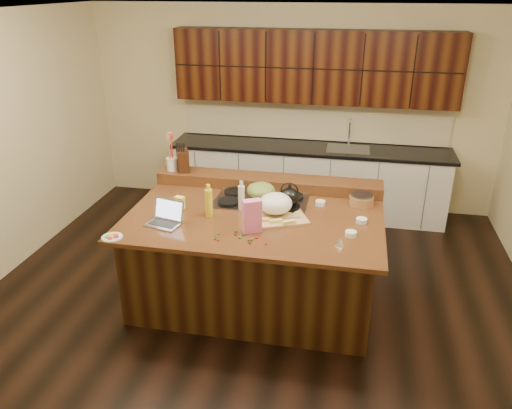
# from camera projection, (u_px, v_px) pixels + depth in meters

# --- Properties ---
(room) EXTENTS (5.52, 5.02, 2.72)m
(room) POSITION_uv_depth(u_px,v_px,m) (255.00, 172.00, 4.55)
(room) COLOR black
(room) RESTS_ON ground
(island) EXTENTS (2.40, 1.60, 0.92)m
(island) POSITION_uv_depth(u_px,v_px,m) (255.00, 256.00, 4.91)
(island) COLOR black
(island) RESTS_ON ground
(back_ledge) EXTENTS (2.40, 0.30, 0.12)m
(back_ledge) POSITION_uv_depth(u_px,v_px,m) (268.00, 182.00, 5.32)
(back_ledge) COLOR black
(back_ledge) RESTS_ON island
(cooktop) EXTENTS (0.92, 0.52, 0.05)m
(cooktop) POSITION_uv_depth(u_px,v_px,m) (261.00, 200.00, 4.98)
(cooktop) COLOR gray
(cooktop) RESTS_ON island
(back_counter) EXTENTS (3.70, 0.66, 2.40)m
(back_counter) POSITION_uv_depth(u_px,v_px,m) (310.00, 142.00, 6.63)
(back_counter) COLOR silver
(back_counter) RESTS_ON ground
(kettle) EXTENTS (0.25, 0.25, 0.18)m
(kettle) POSITION_uv_depth(u_px,v_px,m) (289.00, 197.00, 4.77)
(kettle) COLOR black
(kettle) RESTS_ON cooktop
(green_bowl) EXTENTS (0.36, 0.36, 0.16)m
(green_bowl) POSITION_uv_depth(u_px,v_px,m) (261.00, 191.00, 4.94)
(green_bowl) COLOR olive
(green_bowl) RESTS_ON cooktop
(laptop) EXTENTS (0.35, 0.30, 0.21)m
(laptop) POSITION_uv_depth(u_px,v_px,m) (166.00, 217.00, 4.53)
(laptop) COLOR #B7B7BC
(laptop) RESTS_ON island
(oil_bottle) EXTENTS (0.09, 0.09, 0.27)m
(oil_bottle) POSITION_uv_depth(u_px,v_px,m) (209.00, 203.00, 4.63)
(oil_bottle) COLOR yellow
(oil_bottle) RESTS_ON island
(vinegar_bottle) EXTENTS (0.08, 0.08, 0.25)m
(vinegar_bottle) POSITION_uv_depth(u_px,v_px,m) (241.00, 198.00, 4.76)
(vinegar_bottle) COLOR silver
(vinegar_bottle) RESTS_ON island
(wooden_tray) EXTENTS (0.65, 0.58, 0.22)m
(wooden_tray) POSITION_uv_depth(u_px,v_px,m) (276.00, 207.00, 4.64)
(wooden_tray) COLOR tan
(wooden_tray) RESTS_ON island
(ramekin_a) EXTENTS (0.11, 0.11, 0.04)m
(ramekin_a) POSITION_uv_depth(u_px,v_px,m) (351.00, 234.00, 4.31)
(ramekin_a) COLOR white
(ramekin_a) RESTS_ON island
(ramekin_b) EXTENTS (0.12, 0.12, 0.04)m
(ramekin_b) POSITION_uv_depth(u_px,v_px,m) (362.00, 221.00, 4.54)
(ramekin_b) COLOR white
(ramekin_b) RESTS_ON island
(ramekin_c) EXTENTS (0.11, 0.11, 0.04)m
(ramekin_c) POSITION_uv_depth(u_px,v_px,m) (320.00, 203.00, 4.90)
(ramekin_c) COLOR white
(ramekin_c) RESTS_ON island
(strainer_bowl) EXTENTS (0.27, 0.27, 0.09)m
(strainer_bowl) POSITION_uv_depth(u_px,v_px,m) (361.00, 200.00, 4.91)
(strainer_bowl) COLOR #996B3F
(strainer_bowl) RESTS_ON island
(kitchen_timer) EXTENTS (0.08, 0.08, 0.07)m
(kitchen_timer) POSITION_uv_depth(u_px,v_px,m) (340.00, 242.00, 4.15)
(kitchen_timer) COLOR silver
(kitchen_timer) RESTS_ON island
(pink_bag) EXTENTS (0.18, 0.15, 0.30)m
(pink_bag) POSITION_uv_depth(u_px,v_px,m) (252.00, 216.00, 4.34)
(pink_bag) COLOR pink
(pink_bag) RESTS_ON island
(candy_plate) EXTENTS (0.20, 0.20, 0.01)m
(candy_plate) POSITION_uv_depth(u_px,v_px,m) (112.00, 237.00, 4.28)
(candy_plate) COLOR white
(candy_plate) RESTS_ON island
(package_box) EXTENTS (0.10, 0.08, 0.12)m
(package_box) POSITION_uv_depth(u_px,v_px,m) (180.00, 203.00, 4.82)
(package_box) COLOR #F8EB57
(package_box) RESTS_ON island
(utensil_crock) EXTENTS (0.14, 0.14, 0.14)m
(utensil_crock) POSITION_uv_depth(u_px,v_px,m) (172.00, 164.00, 5.46)
(utensil_crock) COLOR white
(utensil_crock) RESTS_ON back_ledge
(knife_block) EXTENTS (0.19, 0.23, 0.24)m
(knife_block) POSITION_uv_depth(u_px,v_px,m) (183.00, 160.00, 5.42)
(knife_block) COLOR black
(knife_block) RESTS_ON back_ledge
(gumdrop_0) EXTENTS (0.02, 0.02, 0.02)m
(gumdrop_0) POSITION_uv_depth(u_px,v_px,m) (266.00, 244.00, 4.17)
(gumdrop_0) COLOR red
(gumdrop_0) RESTS_ON island
(gumdrop_1) EXTENTS (0.02, 0.02, 0.02)m
(gumdrop_1) POSITION_uv_depth(u_px,v_px,m) (252.00, 240.00, 4.24)
(gumdrop_1) COLOR #198C26
(gumdrop_1) RESTS_ON island
(gumdrop_2) EXTENTS (0.02, 0.02, 0.02)m
(gumdrop_2) POSITION_uv_depth(u_px,v_px,m) (215.00, 236.00, 4.30)
(gumdrop_2) COLOR red
(gumdrop_2) RESTS_ON island
(gumdrop_3) EXTENTS (0.02, 0.02, 0.02)m
(gumdrop_3) POSITION_uv_depth(u_px,v_px,m) (218.00, 234.00, 4.34)
(gumdrop_3) COLOR #198C26
(gumdrop_3) RESTS_ON island
(gumdrop_4) EXTENTS (0.02, 0.02, 0.02)m
(gumdrop_4) POSITION_uv_depth(u_px,v_px,m) (253.00, 239.00, 4.24)
(gumdrop_4) COLOR red
(gumdrop_4) RESTS_ON island
(gumdrop_5) EXTENTS (0.02, 0.02, 0.02)m
(gumdrop_5) POSITION_uv_depth(u_px,v_px,m) (240.00, 238.00, 4.27)
(gumdrop_5) COLOR #198C26
(gumdrop_5) RESTS_ON island
(gumdrop_6) EXTENTS (0.02, 0.02, 0.02)m
(gumdrop_6) POSITION_uv_depth(u_px,v_px,m) (235.00, 234.00, 4.33)
(gumdrop_6) COLOR red
(gumdrop_6) RESTS_ON island
(gumdrop_7) EXTENTS (0.02, 0.02, 0.02)m
(gumdrop_7) POSITION_uv_depth(u_px,v_px,m) (235.00, 231.00, 4.38)
(gumdrop_7) COLOR #198C26
(gumdrop_7) RESTS_ON island
(gumdrop_8) EXTENTS (0.02, 0.02, 0.02)m
(gumdrop_8) POSITION_uv_depth(u_px,v_px,m) (218.00, 240.00, 4.23)
(gumdrop_8) COLOR red
(gumdrop_8) RESTS_ON island
(gumdrop_9) EXTENTS (0.02, 0.02, 0.02)m
(gumdrop_9) POSITION_uv_depth(u_px,v_px,m) (215.00, 238.00, 4.26)
(gumdrop_9) COLOR #198C26
(gumdrop_9) RESTS_ON island
(gumdrop_10) EXTENTS (0.02, 0.02, 0.02)m
(gumdrop_10) POSITION_uv_depth(u_px,v_px,m) (250.00, 243.00, 4.19)
(gumdrop_10) COLOR red
(gumdrop_10) RESTS_ON island
(gumdrop_11) EXTENTS (0.02, 0.02, 0.02)m
(gumdrop_11) POSITION_uv_depth(u_px,v_px,m) (249.00, 240.00, 4.23)
(gumdrop_11) COLOR #198C26
(gumdrop_11) RESTS_ON island
(gumdrop_12) EXTENTS (0.02, 0.02, 0.02)m
(gumdrop_12) POSITION_uv_depth(u_px,v_px,m) (257.00, 238.00, 4.27)
(gumdrop_12) COLOR red
(gumdrop_12) RESTS_ON island
(gumdrop_13) EXTENTS (0.02, 0.02, 0.02)m
(gumdrop_13) POSITION_uv_depth(u_px,v_px,m) (243.00, 234.00, 4.32)
(gumdrop_13) COLOR #198C26
(gumdrop_13) RESTS_ON island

